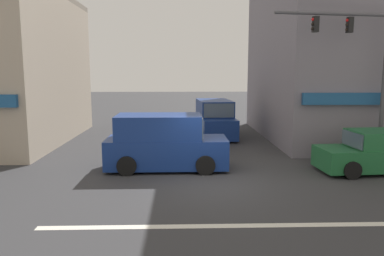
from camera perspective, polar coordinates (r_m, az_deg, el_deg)
ground_plane at (r=12.73m, az=2.89°, el=-8.47°), size 120.00×120.00×0.00m
lane_marking_stripe at (r=9.45m, az=4.66°, el=-14.64°), size 9.00×0.24×0.01m
building_right_corner at (r=24.20m, az=26.63°, el=12.45°), size 12.85×11.43×11.51m
street_tree at (r=20.96m, az=21.44°, el=9.84°), size 3.85×3.85×6.36m
utility_pole_near_left at (r=19.58m, az=-25.49°, el=8.52°), size 1.40×0.22×7.70m
utility_pole_far_right at (r=22.59m, az=20.09°, el=9.08°), size 1.40×0.22×7.99m
traffic_light_mast at (r=16.71m, az=24.70°, el=9.32°), size 4.86×0.78×6.20m
van_approaching_near at (r=14.42m, az=-4.24°, el=-2.35°), size 4.60×2.05×2.11m
sedan_crossing_leftbound at (r=15.55m, az=26.00°, el=-3.50°), size 4.20×2.09×1.58m
van_crossing_rightbound at (r=21.73m, az=3.47°, el=1.32°), size 2.29×4.72×2.11m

